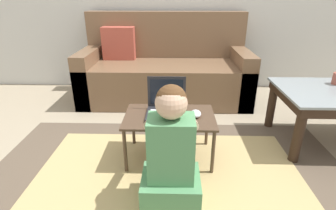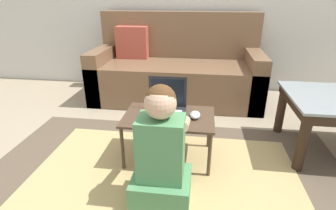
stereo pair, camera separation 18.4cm
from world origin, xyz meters
name	(u,v)px [view 2 (the right image)]	position (x,y,z in m)	size (l,w,h in m)	color
ground_plane	(166,154)	(0.00, 0.00, 0.00)	(16.00, 16.00, 0.00)	gray
area_rug	(164,176)	(0.02, -0.27, 0.00)	(2.46, 1.50, 0.01)	brown
couch	(176,71)	(-0.06, 1.20, 0.31)	(1.82, 0.81, 0.94)	brown
laptop_desk	(169,120)	(0.02, -0.05, 0.31)	(0.63, 0.41, 0.34)	#4C3828
laptop	(166,108)	(0.00, -0.01, 0.39)	(0.27, 0.24, 0.25)	#232328
computer_mouse	(195,115)	(0.21, -0.05, 0.37)	(0.07, 0.11, 0.04)	silver
person_seated	(161,156)	(0.04, -0.49, 0.31)	(0.33, 0.39, 0.72)	#518E5B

